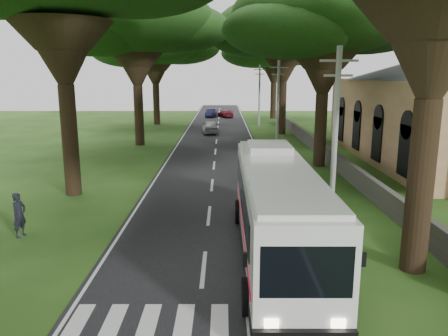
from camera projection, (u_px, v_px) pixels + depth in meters
The scene contains 18 objects.
ground at pixel (201, 297), 13.71m from camera, with size 140.00×140.00×0.00m, color #244413.
road at pixel (215, 154), 38.14m from camera, with size 8.00×120.00×0.04m, color black.
crosswalk at pixel (197, 334), 11.76m from camera, with size 8.00×3.00×0.01m, color silver.
property_wall at pixel (321, 149), 37.05m from camera, with size 0.35×50.00×1.20m, color #383533.
church at pixel (445, 100), 33.76m from camera, with size 14.00×24.00×11.60m.
pole_near at pixel (335, 138), 18.70m from camera, with size 1.60×0.24×8.00m.
pole_mid at pixel (278, 105), 38.24m from camera, with size 1.60×0.24×8.00m.
pole_far at pixel (259, 94), 57.79m from camera, with size 1.60×0.24×8.00m.
tree_l_midb at pixel (135, 22), 40.56m from camera, with size 15.00×15.00×14.89m.
tree_l_far at pixel (154, 43), 58.31m from camera, with size 14.60×14.60×14.03m.
tree_r_mida at pixel (326, 17), 30.97m from camera, with size 13.51×13.51×13.83m.
tree_r_midb at pixel (284, 27), 48.34m from camera, with size 15.38×15.38×15.23m.
tree_r_far at pixel (275, 46), 66.14m from camera, with size 14.75×14.75×14.12m.
coach_bus at pixel (276, 208), 16.37m from camera, with size 2.91×12.21×3.60m.
distant_car_a at pixel (210, 127), 50.85m from camera, with size 1.79×4.44×1.51m, color #9A9A9E.
distant_car_b at pixel (211, 113), 70.09m from camera, with size 1.40×4.00×1.32m, color navy.
distant_car_c at pixel (225, 113), 69.75m from camera, with size 1.68×4.12×1.20m, color maroon.
pedestrian at pixel (19, 215), 18.61m from camera, with size 0.71×0.46×1.94m, color black.
Camera 1 is at (0.71, -12.54, 6.88)m, focal length 35.00 mm.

